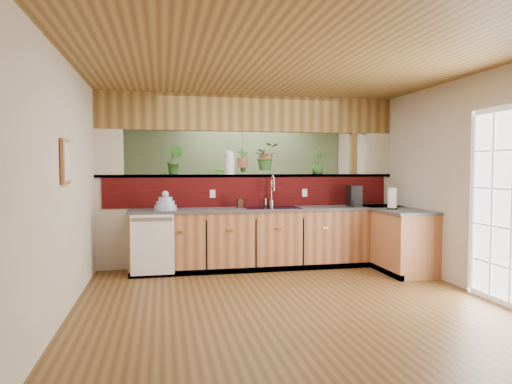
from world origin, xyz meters
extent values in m
cube|color=brown|center=(0.00, 0.00, 0.00)|extent=(4.60, 7.00, 0.01)
cube|color=brown|center=(0.00, 0.00, 2.60)|extent=(4.60, 7.00, 0.01)
cube|color=beige|center=(0.00, 3.50, 1.30)|extent=(4.60, 0.02, 2.60)
cube|color=beige|center=(0.00, -3.50, 1.30)|extent=(4.60, 0.02, 2.60)
cube|color=beige|center=(-2.30, 0.00, 1.30)|extent=(0.02, 7.00, 2.60)
cube|color=beige|center=(2.30, 0.00, 1.30)|extent=(0.02, 7.00, 2.60)
cube|color=beige|center=(0.00, 1.35, 0.68)|extent=(4.60, 0.15, 1.35)
cube|color=#3F0808|center=(0.00, 1.27, 1.12)|extent=(4.40, 0.02, 0.45)
cube|color=brown|center=(0.00, 1.35, 1.37)|extent=(4.60, 0.21, 0.04)
cube|color=brown|center=(0.00, 1.35, 2.33)|extent=(4.60, 0.15, 0.55)
cube|color=beige|center=(-2.10, 1.35, 1.70)|extent=(0.40, 0.15, 0.70)
cube|color=beige|center=(2.10, 1.35, 1.70)|extent=(0.40, 0.15, 0.70)
cube|color=brown|center=(1.70, 1.35, 1.30)|extent=(0.10, 0.10, 2.60)
cube|color=brown|center=(0.00, 1.35, 1.37)|extent=(4.60, 0.21, 0.04)
cube|color=brown|center=(0.00, 1.35, 2.33)|extent=(4.60, 0.15, 0.55)
cube|color=#5F734F|center=(0.00, 3.48, 1.30)|extent=(4.55, 0.02, 2.55)
cube|color=#9C5B35|center=(0.25, 0.98, 0.43)|extent=(4.10, 0.60, 0.86)
cube|color=#424146|center=(0.25, 0.98, 0.88)|extent=(4.14, 0.64, 0.04)
cube|color=#9C5B35|center=(2.00, 0.54, 0.43)|extent=(0.60, 1.48, 0.86)
cube|color=#424146|center=(2.00, 0.54, 0.88)|extent=(0.64, 1.52, 0.04)
cube|color=#9C5B35|center=(2.00, 0.98, 0.43)|extent=(0.60, 0.60, 0.86)
cube|color=#424146|center=(2.00, 0.98, 0.88)|extent=(0.64, 0.64, 0.04)
cube|color=black|center=(0.25, 0.71, 0.04)|extent=(4.10, 0.06, 0.08)
cube|color=black|center=(1.73, 0.54, 0.04)|extent=(0.06, 1.48, 0.08)
cube|color=white|center=(-1.48, 0.66, 0.45)|extent=(0.58, 0.02, 0.82)
cube|color=#B7B7B2|center=(-1.48, 0.65, 0.80)|extent=(0.54, 0.01, 0.05)
cube|color=black|center=(0.25, 0.98, 0.89)|extent=(0.82, 0.50, 0.03)
cube|color=black|center=(0.06, 0.98, 0.80)|extent=(0.34, 0.40, 0.16)
cube|color=black|center=(0.44, 0.98, 0.80)|extent=(0.34, 0.40, 0.16)
cube|color=white|center=(2.27, -1.30, 1.05)|extent=(0.06, 1.02, 2.16)
cube|color=#9C5B35|center=(-2.27, -0.80, 1.55)|extent=(0.03, 0.35, 0.45)
cube|color=silver|center=(-2.26, -0.80, 1.55)|extent=(0.01, 0.27, 0.37)
cylinder|color=#B7B7B2|center=(0.29, 1.18, 0.95)|extent=(0.07, 0.07, 0.10)
cylinder|color=#B7B7B2|center=(0.29, 1.18, 1.14)|extent=(0.02, 0.02, 0.29)
torus|color=#B7B7B2|center=(0.29, 1.10, 1.28)|extent=(0.21, 0.09, 0.21)
cylinder|color=#B7B7B2|center=(0.29, 1.01, 1.21)|extent=(0.02, 0.02, 0.12)
cylinder|color=#B7B7B2|center=(0.20, 1.18, 0.97)|extent=(0.03, 0.03, 0.10)
cylinder|color=#9BAEC9|center=(-1.30, 0.89, 0.93)|extent=(0.31, 0.31, 0.07)
cylinder|color=#9BAEC9|center=(-1.30, 0.89, 1.00)|extent=(0.25, 0.25, 0.06)
cylinder|color=#9BAEC9|center=(-1.30, 0.89, 1.06)|extent=(0.19, 0.19, 0.06)
sphere|color=#9BAEC9|center=(-1.30, 0.89, 1.12)|extent=(0.10, 0.10, 0.10)
imported|color=#3D2416|center=(-0.22, 1.06, 0.99)|extent=(0.09, 0.09, 0.18)
cube|color=black|center=(1.54, 0.93, 1.06)|extent=(0.17, 0.28, 0.32)
cube|color=black|center=(1.54, 0.84, 0.95)|extent=(0.15, 0.11, 0.11)
cylinder|color=silver|center=(1.54, 0.87, 1.00)|extent=(0.09, 0.09, 0.09)
cylinder|color=black|center=(1.88, 0.37, 0.91)|extent=(0.15, 0.15, 0.02)
cylinder|color=#B7B7B2|center=(1.88, 0.37, 1.06)|extent=(0.02, 0.02, 0.32)
cylinder|color=white|center=(1.88, 0.37, 1.06)|extent=(0.13, 0.13, 0.28)
cylinder|color=silver|center=(-0.33, 1.35, 1.53)|extent=(0.16, 0.16, 0.27)
sphere|color=silver|center=(-0.33, 1.35, 1.68)|extent=(0.15, 0.15, 0.15)
imported|color=#2B5F21|center=(-1.15, 1.35, 1.61)|extent=(0.29, 0.26, 0.43)
imported|color=#2B5F21|center=(1.09, 1.35, 1.58)|extent=(0.25, 0.25, 0.38)
cylinder|color=brown|center=(-0.12, 1.35, 1.84)|extent=(0.01, 0.01, 0.42)
cylinder|color=brown|center=(-0.12, 1.35, 1.57)|extent=(0.17, 0.17, 0.15)
imported|color=#2B5F21|center=(-0.12, 1.35, 1.79)|extent=(0.22, 0.17, 0.36)
cylinder|color=brown|center=(0.25, 1.35, 1.87)|extent=(0.01, 0.01, 0.37)
cylinder|color=brown|center=(0.25, 1.35, 1.62)|extent=(0.19, 0.19, 0.17)
imported|color=#2B5F21|center=(0.25, 1.35, 1.87)|extent=(0.40, 0.36, 0.41)
cube|color=black|center=(-0.70, 3.25, 0.50)|extent=(1.58, 1.01, 1.03)
imported|color=#2B5F21|center=(-1.28, 3.25, 1.22)|extent=(0.26, 0.21, 0.42)
imported|color=#2B5F21|center=(-0.21, 3.25, 1.26)|extent=(0.34, 0.34, 0.49)
imported|color=#2B5F21|center=(0.57, 2.25, 0.35)|extent=(0.72, 0.65, 0.71)
camera|label=1|loc=(-1.34, -5.59, 1.49)|focal=32.00mm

